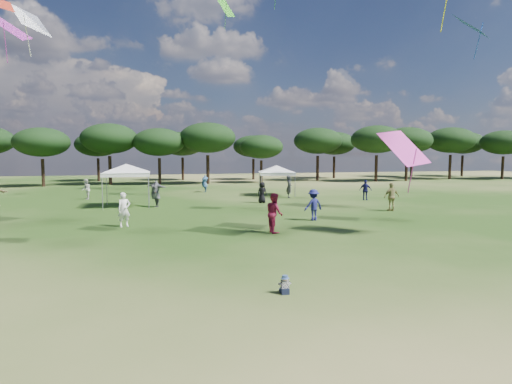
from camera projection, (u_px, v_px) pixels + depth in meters
ground at (331, 320)px, 9.62m from camera, size 140.00×140.00×0.00m
tree_line at (198, 141)px, 55.49m from camera, size 108.78×17.63×7.77m
tent_left at (126, 166)px, 30.10m from camera, size 6.43×6.43×3.32m
tent_right at (277, 167)px, 38.26m from camera, size 6.18×6.18×2.99m
toddler at (285, 285)px, 11.43m from camera, size 0.34×0.38×0.50m
festival_crowd at (174, 195)px, 29.51m from camera, size 29.77×23.77×1.89m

